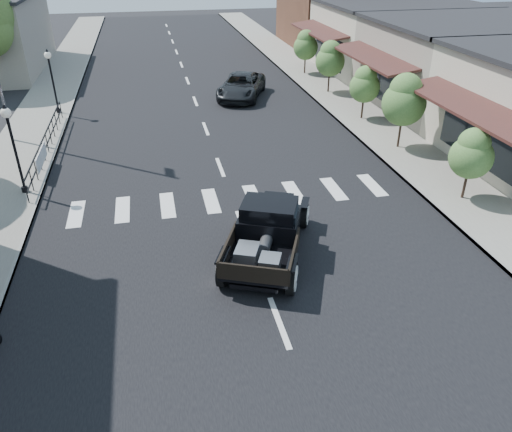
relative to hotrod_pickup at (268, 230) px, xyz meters
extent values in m
plane|color=black|center=(-0.43, -0.11, -0.87)|extent=(120.00, 120.00, 0.00)
cube|color=black|center=(-0.43, 14.89, -0.86)|extent=(14.00, 80.00, 0.02)
cube|color=gray|center=(-8.93, 14.89, -0.79)|extent=(3.00, 80.00, 0.15)
cube|color=gray|center=(8.07, 14.89, -0.79)|extent=(3.00, 80.00, 0.15)
cube|color=gray|center=(14.57, 12.89, 1.38)|extent=(10.00, 9.00, 4.50)
cube|color=#B8AF9C|center=(14.57, 21.89, 1.38)|extent=(10.00, 9.00, 4.50)
cube|color=brown|center=(15.07, 31.89, 2.63)|extent=(11.00, 10.00, 7.00)
imported|color=black|center=(2.43, 17.14, -0.17)|extent=(4.02, 5.49, 1.39)
camera|label=1|loc=(-3.06, -12.50, 7.69)|focal=35.00mm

